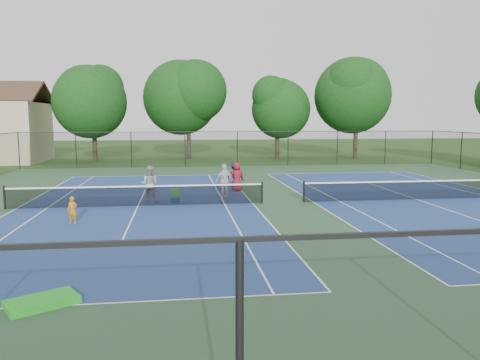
{
  "coord_description": "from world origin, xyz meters",
  "views": [
    {
      "loc": [
        -5.05,
        -22.18,
        4.11
      ],
      "look_at": [
        -2.26,
        -1.0,
        1.3
      ],
      "focal_mm": 35.0,
      "sensor_mm": 36.0,
      "label": 1
    }
  ],
  "objects": [
    {
      "name": "ground",
      "position": [
        0.0,
        0.0,
        0.0
      ],
      "size": [
        140.0,
        140.0,
        0.0
      ],
      "primitive_type": "plane",
      "color": "#234716",
      "rests_on": "ground"
    },
    {
      "name": "court_pad",
      "position": [
        0.0,
        0.0,
        0.0
      ],
      "size": [
        36.0,
        36.0,
        0.01
      ],
      "primitive_type": "cube",
      "color": "#29492F",
      "rests_on": "ground"
    },
    {
      "name": "tennis_court_left",
      "position": [
        -7.0,
        0.0,
        0.1
      ],
      "size": [
        12.0,
        23.83,
        1.07
      ],
      "color": "navy",
      "rests_on": "ground"
    },
    {
      "name": "tennis_court_right",
      "position": [
        7.0,
        0.0,
        0.1
      ],
      "size": [
        12.0,
        23.83,
        1.07
      ],
      "color": "navy",
      "rests_on": "ground"
    },
    {
      "name": "perimeter_fence",
      "position": [
        0.0,
        0.0,
        1.6
      ],
      "size": [
        36.08,
        36.08,
        3.02
      ],
      "color": "black",
      "rests_on": "ground"
    },
    {
      "name": "tree_back_a",
      "position": [
        -13.0,
        24.0,
        6.04
      ],
      "size": [
        6.8,
        6.8,
        9.15
      ],
      "color": "#2D2116",
      "rests_on": "ground"
    },
    {
      "name": "tree_back_b",
      "position": [
        -4.0,
        26.0,
        6.6
      ],
      "size": [
        7.6,
        7.6,
        10.03
      ],
      "color": "#2D2116",
      "rests_on": "ground"
    },
    {
      "name": "tree_back_c",
      "position": [
        5.0,
        25.0,
        5.48
      ],
      "size": [
        6.0,
        6.0,
        8.4
      ],
      "color": "#2D2116",
      "rests_on": "ground"
    },
    {
      "name": "tree_back_d",
      "position": [
        13.0,
        24.0,
        6.82
      ],
      "size": [
        7.8,
        7.8,
        10.37
      ],
      "color": "#2D2116",
      "rests_on": "ground"
    },
    {
      "name": "child_player",
      "position": [
        -9.23,
        -3.42,
        0.54
      ],
      "size": [
        0.44,
        0.34,
        1.08
      ],
      "primitive_type": "imported",
      "rotation": [
        0.0,
        0.0,
        -0.24
      ],
      "color": "orange",
      "rests_on": "ground"
    },
    {
      "name": "instructor",
      "position": [
        -6.49,
        1.01,
        0.91
      ],
      "size": [
        1.03,
        0.89,
        1.81
      ],
      "primitive_type": "imported",
      "rotation": [
        0.0,
        0.0,
        2.88
      ],
      "color": "#9D9D9F",
      "rests_on": "ground"
    },
    {
      "name": "bystander_a",
      "position": [
        -2.7,
        1.85,
        0.89
      ],
      "size": [
        1.13,
        0.8,
        1.78
      ],
      "primitive_type": "imported",
      "rotation": [
        0.0,
        0.0,
        3.53
      ],
      "color": "silver",
      "rests_on": "ground"
    },
    {
      "name": "bystander_b",
      "position": [
        -1.86,
        4.42,
        0.81
      ],
      "size": [
        1.06,
        0.62,
        1.62
      ],
      "primitive_type": "imported",
      "rotation": [
        0.0,
        0.0,
        3.12
      ],
      "color": "#171A32",
      "rests_on": "ground"
    },
    {
      "name": "bystander_c",
      "position": [
        -1.77,
        4.05,
        0.82
      ],
      "size": [
        0.84,
        0.58,
        1.63
      ],
      "primitive_type": "imported",
      "rotation": [
        0.0,
        0.0,
        3.22
      ],
      "color": "maroon",
      "rests_on": "ground"
    },
    {
      "name": "ball_crate",
      "position": [
        -5.25,
        0.69,
        0.14
      ],
      "size": [
        0.42,
        0.33,
        0.29
      ],
      "primitive_type": "cube",
      "rotation": [
        0.0,
        0.0,
        -0.07
      ],
      "color": "navy",
      "rests_on": "ground"
    },
    {
      "name": "ball_hopper",
      "position": [
        -5.25,
        0.69,
        0.49
      ],
      "size": [
        0.35,
        0.3,
        0.4
      ],
      "primitive_type": "cube",
      "rotation": [
        0.0,
        0.0,
        0.05
      ],
      "color": "green",
      "rests_on": "ball_crate"
    },
    {
      "name": "green_tarp",
      "position": [
        -8.1,
        -11.81,
        0.09
      ],
      "size": [
        1.7,
        1.49,
        0.16
      ],
      "primitive_type": "cube",
      "rotation": [
        0.0,
        0.0,
        0.54
      ],
      "color": "#1EA717",
      "rests_on": "ground"
    }
  ]
}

